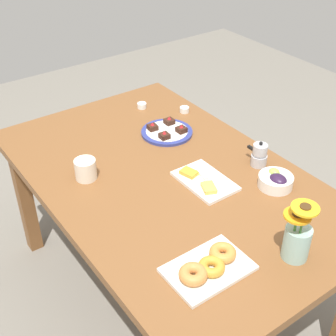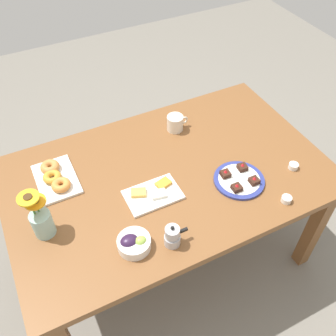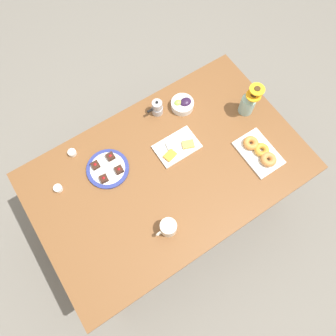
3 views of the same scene
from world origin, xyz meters
TOP-DOWN VIEW (x-y plane):
  - ground_plane at (0.00, 0.00)m, footprint 6.00×6.00m
  - dining_table at (0.00, 0.00)m, footprint 1.60×1.00m
  - coffee_mug at (0.19, 0.29)m, footprint 0.13×0.09m
  - grape_bowl at (-0.32, -0.31)m, footprint 0.14×0.14m
  - cheese_platter at (-0.13, -0.09)m, footprint 0.26×0.17m
  - croissant_platter at (-0.51, 0.21)m, footprint 0.19×0.28m
  - jam_cup_honey at (0.58, -0.25)m, footprint 0.05×0.05m
  - jam_cup_berry at (0.42, -0.40)m, footprint 0.05×0.05m
  - dessert_plate at (0.29, -0.20)m, footprint 0.25×0.25m
  - flower_vase at (-0.63, -0.07)m, footprint 0.11×0.11m
  - moka_pot at (-0.16, -0.37)m, footprint 0.11×0.07m

SIDE VIEW (x-z plane):
  - ground_plane at x=0.00m, z-range 0.00..0.00m
  - dining_table at x=0.00m, z-range 0.28..1.02m
  - cheese_platter at x=-0.13m, z-range 0.73..0.77m
  - dessert_plate at x=0.29m, z-range 0.72..0.78m
  - jam_cup_honey at x=0.58m, z-range 0.74..0.77m
  - jam_cup_berry at x=0.42m, z-range 0.74..0.77m
  - croissant_platter at x=-0.51m, z-range 0.73..0.79m
  - grape_bowl at x=-0.32m, z-range 0.74..0.80m
  - coffee_mug at x=0.19m, z-range 0.74..0.83m
  - moka_pot at x=-0.16m, z-range 0.73..0.85m
  - flower_vase at x=-0.63m, z-range 0.70..0.94m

